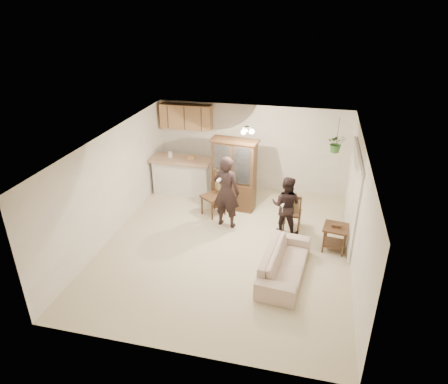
% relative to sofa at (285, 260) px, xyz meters
% --- Properties ---
extents(floor, '(6.50, 6.50, 0.00)m').
position_rel_sofa_xyz_m(floor, '(-1.40, 0.83, -0.37)').
color(floor, beige).
rests_on(floor, ground).
extents(ceiling, '(5.50, 6.50, 0.02)m').
position_rel_sofa_xyz_m(ceiling, '(-1.40, 0.83, 2.13)').
color(ceiling, silver).
rests_on(ceiling, wall_back).
extents(wall_back, '(5.50, 0.02, 2.50)m').
position_rel_sofa_xyz_m(wall_back, '(-1.40, 4.08, 0.88)').
color(wall_back, white).
rests_on(wall_back, ground).
extents(wall_front, '(5.50, 0.02, 2.50)m').
position_rel_sofa_xyz_m(wall_front, '(-1.40, -2.42, 0.88)').
color(wall_front, white).
rests_on(wall_front, ground).
extents(wall_left, '(0.02, 6.50, 2.50)m').
position_rel_sofa_xyz_m(wall_left, '(-4.15, 0.83, 0.88)').
color(wall_left, white).
rests_on(wall_left, ground).
extents(wall_right, '(0.02, 6.50, 2.50)m').
position_rel_sofa_xyz_m(wall_right, '(1.35, 0.83, 0.88)').
color(wall_right, white).
rests_on(wall_right, ground).
extents(breakfast_bar, '(1.60, 0.55, 1.00)m').
position_rel_sofa_xyz_m(breakfast_bar, '(-3.25, 3.18, 0.13)').
color(breakfast_bar, silver).
rests_on(breakfast_bar, floor).
extents(bar_top, '(1.75, 0.70, 0.08)m').
position_rel_sofa_xyz_m(bar_top, '(-3.25, 3.18, 0.68)').
color(bar_top, '#A17D60').
rests_on(bar_top, breakfast_bar).
extents(upper_cabinets, '(1.50, 0.34, 0.70)m').
position_rel_sofa_xyz_m(upper_cabinets, '(-3.30, 3.90, 1.73)').
color(upper_cabinets, '#9C6D44').
rests_on(upper_cabinets, wall_back).
extents(vertical_blinds, '(0.06, 2.30, 2.10)m').
position_rel_sofa_xyz_m(vertical_blinds, '(1.31, 1.73, 0.73)').
color(vertical_blinds, beige).
rests_on(vertical_blinds, wall_right).
extents(ceiling_fixture, '(0.36, 0.36, 0.20)m').
position_rel_sofa_xyz_m(ceiling_fixture, '(-1.20, 2.03, 2.03)').
color(ceiling_fixture, beige).
rests_on(ceiling_fixture, ceiling).
extents(hanging_plant, '(0.43, 0.37, 0.48)m').
position_rel_sofa_xyz_m(hanging_plant, '(0.90, 3.23, 1.48)').
color(hanging_plant, '#245421').
rests_on(hanging_plant, ceiling).
extents(plant_cord, '(0.01, 0.01, 0.65)m').
position_rel_sofa_xyz_m(plant_cord, '(0.90, 3.23, 1.81)').
color(plant_cord, black).
rests_on(plant_cord, ceiling).
extents(sofa, '(0.91, 1.94, 0.73)m').
position_rel_sofa_xyz_m(sofa, '(0.00, 0.00, 0.00)').
color(sofa, beige).
rests_on(sofa, floor).
extents(adult, '(0.73, 0.55, 1.80)m').
position_rel_sofa_xyz_m(adult, '(-1.61, 1.70, 0.53)').
color(adult, black).
rests_on(adult, floor).
extents(child, '(0.73, 0.61, 1.35)m').
position_rel_sofa_xyz_m(child, '(-0.16, 1.69, 0.31)').
color(child, black).
rests_on(child, floor).
extents(china_hutch, '(1.27, 0.61, 1.93)m').
position_rel_sofa_xyz_m(china_hutch, '(-1.63, 2.68, 0.59)').
color(china_hutch, '#361F13').
rests_on(china_hutch, floor).
extents(side_table, '(0.61, 0.61, 0.66)m').
position_rel_sofa_xyz_m(side_table, '(1.01, 1.19, -0.06)').
color(side_table, '#361F13').
rests_on(side_table, floor).
extents(chair_bar, '(0.62, 0.62, 1.06)m').
position_rel_sofa_xyz_m(chair_bar, '(-3.80, 3.28, -0.07)').
color(chair_bar, '#361F13').
rests_on(chair_bar, floor).
extents(chair_hutch_left, '(0.72, 0.72, 1.17)m').
position_rel_sofa_xyz_m(chair_hutch_left, '(-2.06, 2.16, -0.04)').
color(chair_hutch_left, '#361F13').
rests_on(chair_hutch_left, floor).
extents(chair_hutch_right, '(0.44, 0.44, 0.97)m').
position_rel_sofa_xyz_m(chair_hutch_right, '(-0.00, 1.92, -0.09)').
color(chair_hutch_right, '#361F13').
rests_on(chair_hutch_right, floor).
extents(controller_adult, '(0.08, 0.17, 0.05)m').
position_rel_sofa_xyz_m(controller_adult, '(-1.69, 1.28, 1.05)').
color(controller_adult, white).
rests_on(controller_adult, adult).
extents(controller_child, '(0.06, 0.13, 0.04)m').
position_rel_sofa_xyz_m(controller_child, '(-0.21, 1.35, 0.53)').
color(controller_child, white).
rests_on(controller_child, child).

